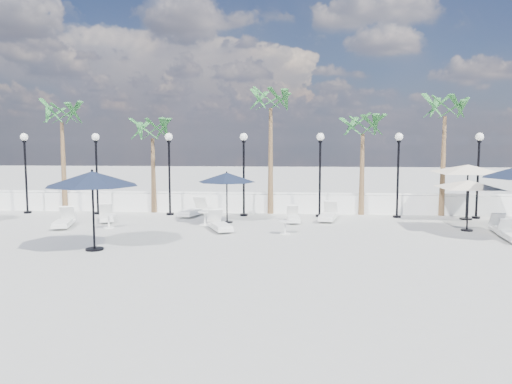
# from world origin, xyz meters

# --- Properties ---
(ground) EXTENTS (100.00, 100.00, 0.00)m
(ground) POSITION_xyz_m (0.00, 0.00, 0.00)
(ground) COLOR #ABACA6
(ground) RESTS_ON ground
(balustrade) EXTENTS (26.00, 0.30, 1.01)m
(balustrade) POSITION_xyz_m (0.00, 7.50, 0.47)
(balustrade) COLOR white
(balustrade) RESTS_ON ground
(lamppost_0) EXTENTS (0.36, 0.36, 3.84)m
(lamppost_0) POSITION_xyz_m (-10.50, 6.50, 2.49)
(lamppost_0) COLOR black
(lamppost_0) RESTS_ON ground
(lamppost_1) EXTENTS (0.36, 0.36, 3.84)m
(lamppost_1) POSITION_xyz_m (-7.00, 6.50, 2.49)
(lamppost_1) COLOR black
(lamppost_1) RESTS_ON ground
(lamppost_2) EXTENTS (0.36, 0.36, 3.84)m
(lamppost_2) POSITION_xyz_m (-3.50, 6.50, 2.49)
(lamppost_2) COLOR black
(lamppost_2) RESTS_ON ground
(lamppost_3) EXTENTS (0.36, 0.36, 3.84)m
(lamppost_3) POSITION_xyz_m (0.00, 6.50, 2.49)
(lamppost_3) COLOR black
(lamppost_3) RESTS_ON ground
(lamppost_4) EXTENTS (0.36, 0.36, 3.84)m
(lamppost_4) POSITION_xyz_m (3.50, 6.50, 2.49)
(lamppost_4) COLOR black
(lamppost_4) RESTS_ON ground
(lamppost_5) EXTENTS (0.36, 0.36, 3.84)m
(lamppost_5) POSITION_xyz_m (7.00, 6.50, 2.49)
(lamppost_5) COLOR black
(lamppost_5) RESTS_ON ground
(lamppost_6) EXTENTS (0.36, 0.36, 3.84)m
(lamppost_6) POSITION_xyz_m (10.50, 6.50, 2.49)
(lamppost_6) COLOR black
(lamppost_6) RESTS_ON ground
(palm_0) EXTENTS (2.60, 2.60, 5.50)m
(palm_0) POSITION_xyz_m (-9.00, 7.30, 4.53)
(palm_0) COLOR brown
(palm_0) RESTS_ON ground
(palm_1) EXTENTS (2.60, 2.60, 4.70)m
(palm_1) POSITION_xyz_m (-4.50, 7.30, 3.75)
(palm_1) COLOR brown
(palm_1) RESTS_ON ground
(palm_2) EXTENTS (2.60, 2.60, 6.10)m
(palm_2) POSITION_xyz_m (1.20, 7.30, 5.12)
(palm_2) COLOR brown
(palm_2) RESTS_ON ground
(palm_3) EXTENTS (2.60, 2.60, 4.90)m
(palm_3) POSITION_xyz_m (5.50, 7.30, 3.95)
(palm_3) COLOR brown
(palm_3) RESTS_ON ground
(palm_4) EXTENTS (2.60, 2.60, 5.70)m
(palm_4) POSITION_xyz_m (9.20, 7.30, 4.73)
(palm_4) COLOR brown
(palm_4) RESTS_ON ground
(lounger_0) EXTENTS (1.03, 1.95, 0.70)m
(lounger_0) POSITION_xyz_m (-6.95, 2.86, 0.23)
(lounger_0) COLOR white
(lounger_0) RESTS_ON ground
(lounger_1) EXTENTS (1.17, 1.81, 0.65)m
(lounger_1) POSITION_xyz_m (-5.79, 4.40, 0.22)
(lounger_1) COLOR white
(lounger_1) RESTS_ON ground
(lounger_2) EXTENTS (1.16, 2.11, 0.75)m
(lounger_2) POSITION_xyz_m (-2.33, 6.22, 0.25)
(lounger_2) COLOR white
(lounger_2) RESTS_ON ground
(lounger_3) EXTENTS (0.64, 1.67, 0.61)m
(lounger_3) POSITION_xyz_m (2.30, 4.84, 0.21)
(lounger_3) COLOR white
(lounger_3) RESTS_ON ground
(lounger_4) EXTENTS (1.29, 1.93, 0.69)m
(lounger_4) POSITION_xyz_m (-0.54, 2.59, 0.23)
(lounger_4) COLOR white
(lounger_4) RESTS_ON ground
(lounger_5) EXTENTS (1.01, 2.02, 0.73)m
(lounger_5) POSITION_xyz_m (3.83, 5.38, 0.24)
(lounger_5) COLOR white
(lounger_5) RESTS_ON ground
(lounger_6) EXTENTS (0.69, 1.72, 0.63)m
(lounger_6) POSITION_xyz_m (9.95, 1.43, 0.21)
(lounger_6) COLOR white
(lounger_6) RESTS_ON ground
(lounger_7) EXTENTS (0.71, 1.76, 0.64)m
(lounger_7) POSITION_xyz_m (10.11, 2.65, 0.22)
(lounger_7) COLOR white
(lounger_7) RESTS_ON ground
(side_table_0) EXTENTS (0.57, 0.57, 0.55)m
(side_table_0) POSITION_xyz_m (-5.07, 2.81, 0.33)
(side_table_0) COLOR white
(side_table_0) RESTS_ON ground
(side_table_1) EXTENTS (0.58, 0.58, 0.56)m
(side_table_1) POSITION_xyz_m (-1.36, 3.84, 0.34)
(side_table_1) COLOR white
(side_table_1) RESTS_ON ground
(side_table_2) EXTENTS (0.51, 0.51, 0.50)m
(side_table_2) POSITION_xyz_m (2.01, 2.07, 0.30)
(side_table_2) COLOR white
(side_table_2) RESTS_ON ground
(parasol_navy_left) EXTENTS (2.94, 2.94, 2.60)m
(parasol_navy_left) POSITION_xyz_m (-4.03, -1.14, 2.29)
(parasol_navy_left) COLOR black
(parasol_navy_left) RESTS_ON ground
(parasol_navy_mid) EXTENTS (2.45, 2.45, 2.20)m
(parasol_navy_mid) POSITION_xyz_m (-0.52, 4.52, 1.93)
(parasol_navy_mid) COLOR black
(parasol_navy_mid) RESTS_ON ground
(parasol_cream_sq_a) EXTENTS (5.34, 5.34, 2.62)m
(parasol_cream_sq_a) POSITION_xyz_m (9.97, 6.20, 2.43)
(parasol_cream_sq_a) COLOR black
(parasol_cream_sq_a) RESTS_ON ground
(parasol_cream_sq_b) EXTENTS (4.24, 4.24, 2.13)m
(parasol_cream_sq_b) POSITION_xyz_m (9.05, 3.32, 1.97)
(parasol_cream_sq_b) COLOR black
(parasol_cream_sq_b) RESTS_ON ground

